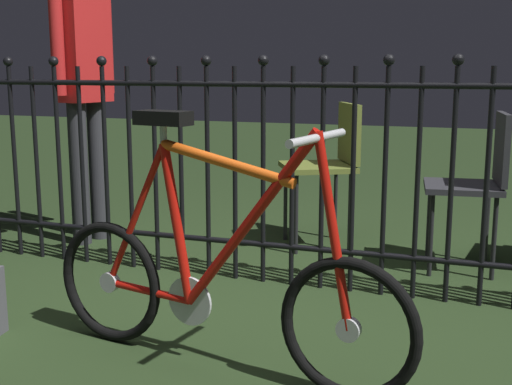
# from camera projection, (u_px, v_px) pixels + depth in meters

# --- Properties ---
(ground_plane) EXTENTS (20.00, 20.00, 0.00)m
(ground_plane) POSITION_uv_depth(u_px,v_px,m) (233.00, 339.00, 2.60)
(ground_plane) COLOR #25371B
(iron_fence) EXTENTS (4.42, 0.07, 1.16)m
(iron_fence) POSITION_uv_depth(u_px,v_px,m) (275.00, 166.00, 3.18)
(iron_fence) COLOR black
(iron_fence) RESTS_ON ground
(bicycle) EXTENTS (1.44, 0.40, 0.90)m
(bicycle) POSITION_uv_depth(u_px,v_px,m) (216.00, 281.00, 2.30)
(bicycle) COLOR black
(bicycle) RESTS_ON ground
(chair_charcoal) EXTENTS (0.43, 0.42, 0.83)m
(chair_charcoal) POSITION_uv_depth(u_px,v_px,m) (478.00, 176.00, 3.40)
(chair_charcoal) COLOR black
(chair_charcoal) RESTS_ON ground
(chair_olive) EXTENTS (0.53, 0.53, 0.85)m
(chair_olive) POSITION_uv_depth(u_px,v_px,m) (330.00, 158.00, 3.88)
(chair_olive) COLOR black
(chair_olive) RESTS_ON ground
(person_visitor) EXTENTS (0.23, 0.47, 1.69)m
(person_visitor) POSITION_uv_depth(u_px,v_px,m) (84.00, 73.00, 3.90)
(person_visitor) COLOR #2D2D33
(person_visitor) RESTS_ON ground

